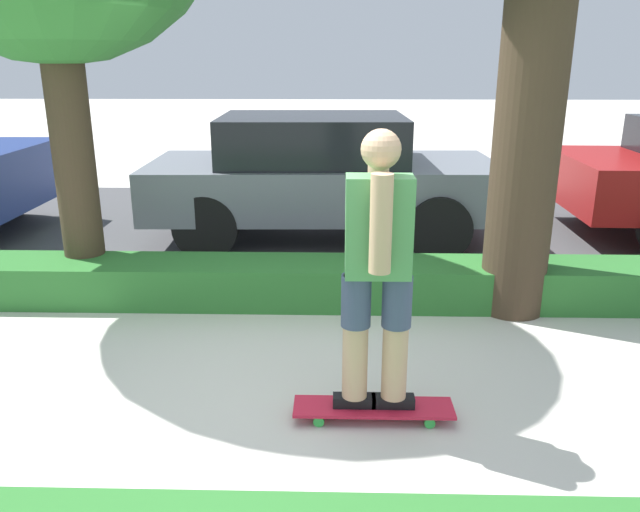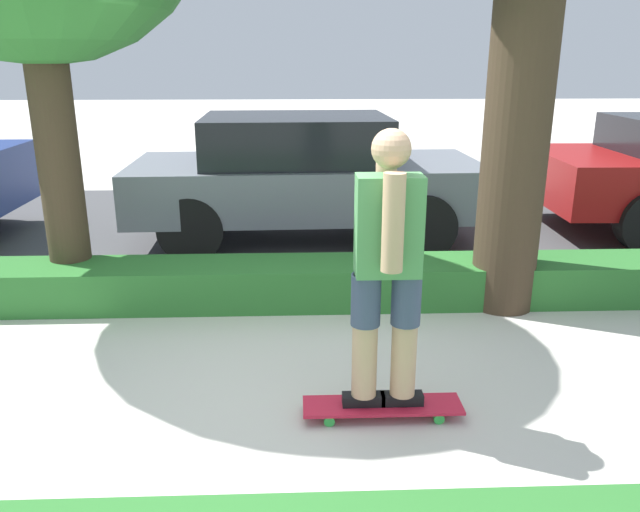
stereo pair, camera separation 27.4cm
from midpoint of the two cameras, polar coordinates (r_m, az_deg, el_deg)
The scene contains 6 objects.
ground_plane at distance 4.23m, azimuth -4.81°, elevation -12.44°, with size 60.00×60.00×0.00m, color beige.
street_asphalt at distance 8.14m, azimuth -3.60°, elevation 2.62°, with size 18.20×5.00×0.01m.
hedge_row at distance 5.60m, azimuth -4.19°, elevation -2.49°, with size 18.20×0.60×0.38m.
skateboard at distance 3.95m, azimuth 3.70°, elevation -13.56°, with size 0.98×0.24×0.09m.
skater_person at distance 3.57m, azimuth 3.99°, elevation -0.99°, with size 0.50×0.43×1.67m.
parked_car_middle at distance 7.48m, azimuth -2.55°, elevation 7.41°, with size 4.12×1.90×1.48m.
Camera 2 is at (0.07, -3.65, 2.12)m, focal length 35.00 mm.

